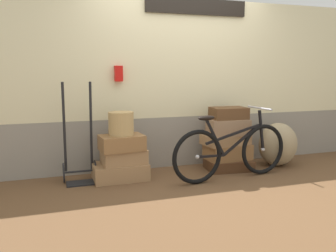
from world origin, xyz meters
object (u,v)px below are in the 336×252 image
at_px(suitcase_0, 120,171).
at_px(suitcase_3, 229,164).
at_px(suitcase_2, 122,143).
at_px(luggage_trolley, 79,157).
at_px(suitcase_4, 228,152).
at_px(suitcase_5, 225,139).
at_px(suitcase_7, 229,113).
at_px(suitcase_6, 228,127).
at_px(bicycle, 231,151).
at_px(burlap_sack, 278,144).
at_px(suitcase_1, 124,156).
at_px(wicker_basket, 121,124).

distance_m(suitcase_0, suitcase_3, 1.50).
height_order(suitcase_2, luggage_trolley, luggage_trolley).
relative_size(suitcase_0, suitcase_4, 1.13).
height_order(suitcase_5, suitcase_7, suitcase_7).
xyz_separation_m(suitcase_5, suitcase_6, (0.03, -0.00, 0.18)).
distance_m(suitcase_0, suitcase_7, 1.64).
relative_size(luggage_trolley, bicycle, 0.75).
relative_size(suitcase_2, suitcase_5, 0.86).
xyz_separation_m(suitcase_7, burlap_sack, (0.76, -0.07, -0.47)).
bearing_deg(suitcase_6, suitcase_3, -58.65).
xyz_separation_m(suitcase_6, bicycle, (-0.16, -0.42, -0.24)).
height_order(suitcase_1, wicker_basket, wicker_basket).
bearing_deg(suitcase_5, wicker_basket, 174.59).
relative_size(suitcase_6, burlap_sack, 0.86).
xyz_separation_m(suitcase_1, suitcase_5, (1.41, -0.00, 0.12)).
relative_size(suitcase_3, suitcase_7, 1.29).
relative_size(suitcase_6, suitcase_7, 1.13).
xyz_separation_m(suitcase_6, burlap_sack, (0.77, -0.07, -0.28)).
relative_size(suitcase_1, suitcase_5, 0.87).
relative_size(suitcase_4, luggage_trolley, 0.48).
height_order(suitcase_7, burlap_sack, suitcase_7).
xyz_separation_m(suitcase_5, luggage_trolley, (-1.95, 0.06, -0.11)).
distance_m(suitcase_3, suitcase_6, 0.52).
height_order(suitcase_0, bicycle, bicycle).
bearing_deg(suitcase_5, bicycle, -114.10).
bearing_deg(burlap_sack, suitcase_6, 175.10).
distance_m(suitcase_6, luggage_trolley, 2.00).
bearing_deg(bicycle, suitcase_0, 162.31).
bearing_deg(luggage_trolley, wicker_basket, -9.29).
height_order(luggage_trolley, bicycle, luggage_trolley).
bearing_deg(suitcase_4, suitcase_1, 175.99).
relative_size(suitcase_1, suitcase_3, 0.88).
distance_m(suitcase_4, wicker_basket, 1.55).
distance_m(burlap_sack, bicycle, 1.00).
distance_m(wicker_basket, luggage_trolley, 0.65).
relative_size(suitcase_2, bicycle, 0.32).
relative_size(suitcase_5, bicycle, 0.37).
height_order(suitcase_3, suitcase_4, suitcase_4).
xyz_separation_m(suitcase_0, burlap_sack, (2.26, -0.07, 0.21)).
bearing_deg(suitcase_0, suitcase_7, -0.82).
bearing_deg(suitcase_5, suitcase_3, -41.17).
bearing_deg(suitcase_0, wicker_basket, -54.39).
bearing_deg(suitcase_5, suitcase_1, 173.57).
height_order(suitcase_2, bicycle, bicycle).
relative_size(suitcase_1, suitcase_2, 1.01).
distance_m(suitcase_3, suitcase_4, 0.18).
height_order(suitcase_4, burlap_sack, burlap_sack).
relative_size(suitcase_4, suitcase_6, 1.12).
relative_size(suitcase_1, bicycle, 0.32).
relative_size(suitcase_1, suitcase_4, 0.90).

